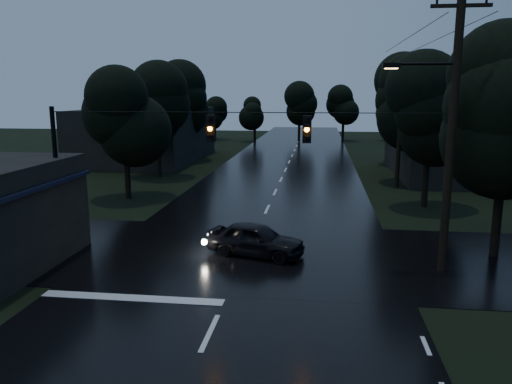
# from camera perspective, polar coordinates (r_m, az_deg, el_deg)

# --- Properties ---
(main_road) EXTENTS (12.00, 120.00, 0.02)m
(main_road) POSITION_cam_1_polar(r_m,az_deg,el_deg) (38.11, 2.88, 1.40)
(main_road) COLOR black
(main_road) RESTS_ON ground
(cross_street) EXTENTS (60.00, 9.00, 0.02)m
(cross_street) POSITION_cam_1_polar(r_m,az_deg,el_deg) (20.70, -1.07, -7.07)
(cross_street) COLOR black
(cross_street) RESTS_ON ground
(building_far_right) EXTENTS (10.00, 14.00, 4.40)m
(building_far_right) POSITION_cam_1_polar(r_m,az_deg,el_deg) (43.12, 22.30, 4.68)
(building_far_right) COLOR black
(building_far_right) RESTS_ON ground
(building_far_left) EXTENTS (10.00, 16.00, 5.00)m
(building_far_left) POSITION_cam_1_polar(r_m,az_deg,el_deg) (50.52, -12.31, 6.44)
(building_far_left) COLOR black
(building_far_left) RESTS_ON ground
(utility_pole_main) EXTENTS (3.50, 0.30, 10.00)m
(utility_pole_main) POSITION_cam_1_polar(r_m,az_deg,el_deg) (19.03, 21.21, 6.74)
(utility_pole_main) COLOR black
(utility_pole_main) RESTS_ON ground
(utility_pole_far) EXTENTS (2.00, 0.30, 7.50)m
(utility_pole_far) POSITION_cam_1_polar(r_m,az_deg,el_deg) (35.95, 16.08, 6.62)
(utility_pole_far) COLOR black
(utility_pole_far) RESTS_ON ground
(anchor_pole_left) EXTENTS (0.18, 0.18, 6.00)m
(anchor_pole_left) POSITION_cam_1_polar(r_m,az_deg,el_deg) (21.45, -21.75, 1.04)
(anchor_pole_left) COLOR black
(anchor_pole_left) RESTS_ON ground
(span_signals) EXTENTS (15.00, 0.37, 1.12)m
(span_signals) POSITION_cam_1_polar(r_m,az_deg,el_deg) (18.62, 0.13, 7.36)
(span_signals) COLOR black
(span_signals) RESTS_ON ground
(tree_corner_near) EXTENTS (4.48, 4.48, 9.44)m
(tree_corner_near) POSITION_cam_1_polar(r_m,az_deg,el_deg) (21.65, 26.84, 8.70)
(tree_corner_near) COLOR black
(tree_corner_near) RESTS_ON ground
(tree_left_a) EXTENTS (3.92, 3.92, 8.26)m
(tree_left_a) POSITION_cam_1_polar(r_m,az_deg,el_deg) (31.78, -14.82, 8.60)
(tree_left_a) COLOR black
(tree_left_a) RESTS_ON ground
(tree_left_b) EXTENTS (4.20, 4.20, 8.85)m
(tree_left_b) POSITION_cam_1_polar(r_m,az_deg,el_deg) (39.48, -11.28, 9.74)
(tree_left_b) COLOR black
(tree_left_b) RESTS_ON ground
(tree_left_c) EXTENTS (4.48, 4.48, 9.44)m
(tree_left_c) POSITION_cam_1_polar(r_m,az_deg,el_deg) (49.22, -8.24, 10.53)
(tree_left_c) COLOR black
(tree_left_c) RESTS_ON ground
(tree_right_a) EXTENTS (4.20, 4.20, 8.85)m
(tree_right_a) POSITION_cam_1_polar(r_m,az_deg,el_deg) (30.09, 19.29, 8.93)
(tree_right_a) COLOR black
(tree_right_a) RESTS_ON ground
(tree_right_b) EXTENTS (4.48, 4.48, 9.44)m
(tree_right_b) POSITION_cam_1_polar(r_m,az_deg,el_deg) (38.05, 17.76, 9.95)
(tree_right_b) COLOR black
(tree_right_b) RESTS_ON ground
(tree_right_c) EXTENTS (4.76, 4.76, 10.03)m
(tree_right_c) POSITION_cam_1_polar(r_m,az_deg,el_deg) (48.01, 16.38, 10.63)
(tree_right_c) COLOR black
(tree_right_c) RESTS_ON ground
(car) EXTENTS (4.26, 2.61, 1.35)m
(car) POSITION_cam_1_polar(r_m,az_deg,el_deg) (20.31, -0.03, -5.43)
(car) COLOR black
(car) RESTS_ON ground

